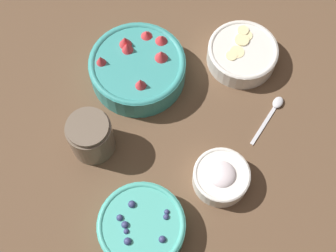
{
  "coord_description": "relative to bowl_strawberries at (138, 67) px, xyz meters",
  "views": [
    {
      "loc": [
        0.36,
        0.14,
        0.95
      ],
      "look_at": [
        -0.04,
        0.04,
        0.05
      ],
      "focal_mm": 50.0,
      "sensor_mm": 36.0,
      "label": 1
    }
  ],
  "objects": [
    {
      "name": "bowl_cream",
      "position": [
        0.21,
        0.23,
        -0.01
      ],
      "size": [
        0.12,
        0.12,
        0.05
      ],
      "color": "white",
      "rests_on": "ground_plane"
    },
    {
      "name": "jar_chocolate",
      "position": [
        0.19,
        -0.05,
        0.01
      ],
      "size": [
        0.1,
        0.1,
        0.1
      ],
      "color": "brown",
      "rests_on": "ground_plane"
    },
    {
      "name": "bowl_strawberries",
      "position": [
        0.0,
        0.0,
        0.0
      ],
      "size": [
        0.22,
        0.22,
        0.09
      ],
      "color": "teal",
      "rests_on": "ground_plane"
    },
    {
      "name": "bowl_blueberries",
      "position": [
        0.35,
        0.1,
        -0.01
      ],
      "size": [
        0.17,
        0.17,
        0.06
      ],
      "color": "#47AD9E",
      "rests_on": "ground_plane"
    },
    {
      "name": "ground_plane",
      "position": [
        0.17,
        0.06,
        -0.04
      ],
      "size": [
        4.0,
        4.0,
        0.0
      ],
      "primitive_type": "plane",
      "color": "brown"
    },
    {
      "name": "spoon",
      "position": [
        0.02,
        0.32,
        -0.03
      ],
      "size": [
        0.13,
        0.06,
        0.01
      ],
      "color": "silver",
      "rests_on": "ground_plane"
    },
    {
      "name": "bowl_bananas",
      "position": [
        -0.1,
        0.23,
        -0.01
      ],
      "size": [
        0.16,
        0.16,
        0.05
      ],
      "color": "silver",
      "rests_on": "ground_plane"
    }
  ]
}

